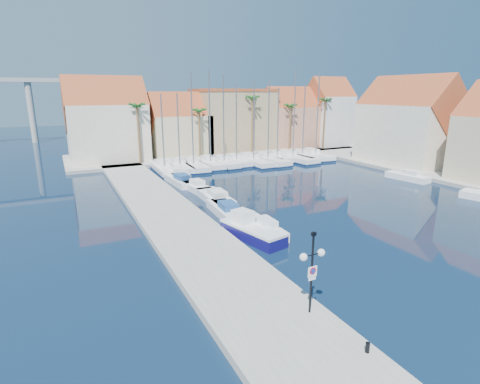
# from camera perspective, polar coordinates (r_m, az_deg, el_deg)

# --- Properties ---
(ground) EXTENTS (260.00, 260.00, 0.00)m
(ground) POSITION_cam_1_polar(r_m,az_deg,el_deg) (27.36, 17.64, -10.44)
(ground) COLOR black
(ground) RESTS_ON ground
(quay_west) EXTENTS (6.00, 77.00, 0.50)m
(quay_west) POSITION_cam_1_polar(r_m,az_deg,el_deg) (34.06, -9.97, -4.39)
(quay_west) COLOR gray
(quay_west) RESTS_ON ground
(shore_north) EXTENTS (54.00, 16.00, 0.50)m
(shore_north) POSITION_cam_1_polar(r_m,az_deg,el_deg) (71.96, -3.24, 6.05)
(shore_north) COLOR gray
(shore_north) RESTS_ON ground
(shore_east) EXTENTS (12.00, 60.00, 0.50)m
(shore_east) POSITION_cam_1_polar(r_m,az_deg,el_deg) (60.39, 30.09, 2.30)
(shore_east) COLOR gray
(shore_east) RESTS_ON ground
(lamp_post) EXTENTS (1.49, 0.43, 4.39)m
(lamp_post) POSITION_cam_1_polar(r_m,az_deg,el_deg) (19.09, 10.96, -10.22)
(lamp_post) COLOR black
(lamp_post) RESTS_ON quay_west
(bollard) EXTENTS (0.19, 0.19, 0.47)m
(bollard) POSITION_cam_1_polar(r_m,az_deg,el_deg) (18.36, 18.86, -21.51)
(bollard) COLOR black
(bollard) RESTS_ON quay_west
(fishing_boat) EXTENTS (3.31, 6.31, 2.11)m
(fishing_boat) POSITION_cam_1_polar(r_m,az_deg,el_deg) (30.14, 1.69, -5.85)
(fishing_boat) COLOR #110E53
(fishing_boat) RESTS_ON ground
(motorboat_west_0) EXTENTS (2.05, 5.90, 1.40)m
(motorboat_west_0) POSITION_cam_1_polar(r_m,az_deg,el_deg) (31.39, 3.43, -5.37)
(motorboat_west_0) COLOR white
(motorboat_west_0) RESTS_ON ground
(motorboat_west_1) EXTENTS (2.46, 6.44, 1.40)m
(motorboat_west_1) POSITION_cam_1_polar(r_m,az_deg,el_deg) (35.82, -2.09, -2.75)
(motorboat_west_1) COLOR white
(motorboat_west_1) RESTS_ON ground
(motorboat_west_2) EXTENTS (2.49, 6.99, 1.40)m
(motorboat_west_2) POSITION_cam_1_polar(r_m,az_deg,el_deg) (40.19, -3.77, -0.79)
(motorboat_west_2) COLOR white
(motorboat_west_2) RESTS_ON ground
(motorboat_west_3) EXTENTS (2.20, 5.63, 1.40)m
(motorboat_west_3) POSITION_cam_1_polar(r_m,az_deg,el_deg) (45.03, -6.76, 0.87)
(motorboat_west_3) COLOR white
(motorboat_west_3) RESTS_ON ground
(motorboat_west_4) EXTENTS (2.50, 6.70, 1.40)m
(motorboat_west_4) POSITION_cam_1_polar(r_m,az_deg,el_deg) (48.42, -9.06, 1.79)
(motorboat_west_4) COLOR white
(motorboat_west_4) RESTS_ON ground
(motorboat_west_5) EXTENTS (2.69, 7.09, 1.40)m
(motorboat_west_5) POSITION_cam_1_polar(r_m,az_deg,el_deg) (52.82, -9.59, 2.87)
(motorboat_west_5) COLOR white
(motorboat_west_5) RESTS_ON ground
(motorboat_east_1) EXTENTS (2.64, 5.89, 1.40)m
(motorboat_east_1) POSITION_cam_1_polar(r_m,az_deg,el_deg) (54.80, 24.23, 2.18)
(motorboat_east_1) COLOR white
(motorboat_east_1) RESTS_ON ground
(sailboat_0) EXTENTS (3.01, 10.00, 11.16)m
(sailboat_0) POSITION_cam_1_polar(r_m,az_deg,el_deg) (56.36, -11.55, 3.60)
(sailboat_0) COLOR white
(sailboat_0) RESTS_ON ground
(sailboat_1) EXTENTS (3.25, 10.03, 11.24)m
(sailboat_1) POSITION_cam_1_polar(r_m,az_deg,el_deg) (57.50, -9.27, 3.93)
(sailboat_1) COLOR white
(sailboat_1) RESTS_ON ground
(sailboat_2) EXTENTS (2.98, 10.04, 14.21)m
(sailboat_2) POSITION_cam_1_polar(r_m,az_deg,el_deg) (57.96, -7.25, 4.13)
(sailboat_2) COLOR white
(sailboat_2) RESTS_ON ground
(sailboat_3) EXTENTS (2.79, 9.02, 14.73)m
(sailboat_3) POSITION_cam_1_polar(r_m,az_deg,el_deg) (59.20, -4.66, 4.46)
(sailboat_3) COLOR white
(sailboat_3) RESTS_ON ground
(sailboat_4) EXTENTS (2.57, 8.67, 13.84)m
(sailboat_4) POSITION_cam_1_polar(r_m,az_deg,el_deg) (59.66, -2.64, 4.57)
(sailboat_4) COLOR white
(sailboat_4) RESTS_ON ground
(sailboat_5) EXTENTS (2.20, 8.29, 12.72)m
(sailboat_5) POSITION_cam_1_polar(r_m,az_deg,el_deg) (60.94, -0.74, 4.80)
(sailboat_5) COLOR white
(sailboat_5) RESTS_ON ground
(sailboat_6) EXTENTS (3.29, 11.07, 13.01)m
(sailboat_6) POSITION_cam_1_polar(r_m,az_deg,el_deg) (61.46, 1.78, 4.83)
(sailboat_6) COLOR white
(sailboat_6) RESTS_ON ground
(sailboat_7) EXTENTS (3.45, 11.21, 13.42)m
(sailboat_7) POSITION_cam_1_polar(r_m,az_deg,el_deg) (62.68, 3.95, 5.01)
(sailboat_7) COLOR white
(sailboat_7) RESTS_ON ground
(sailboat_8) EXTENTS (2.91, 8.78, 12.05)m
(sailboat_8) POSITION_cam_1_polar(r_m,az_deg,el_deg) (64.73, 5.46, 5.31)
(sailboat_8) COLOR white
(sailboat_8) RESTS_ON ground
(sailboat_9) EXTENTS (4.06, 12.14, 14.96)m
(sailboat_9) POSITION_cam_1_polar(r_m,az_deg,el_deg) (65.38, 7.66, 5.33)
(sailboat_9) COLOR white
(sailboat_9) RESTS_ON ground
(sailboat_10) EXTENTS (2.80, 9.66, 12.75)m
(sailboat_10) POSITION_cam_1_polar(r_m,az_deg,el_deg) (66.60, 9.18, 5.46)
(sailboat_10) COLOR white
(sailboat_10) RESTS_ON ground
(sailboat_11) EXTENTS (3.35, 9.95, 14.59)m
(sailboat_11) POSITION_cam_1_polar(r_m,az_deg,el_deg) (68.12, 11.17, 5.60)
(sailboat_11) COLOR white
(sailboat_11) RESTS_ON ground
(building_0) EXTENTS (12.30, 9.00, 13.50)m
(building_0) POSITION_cam_1_polar(r_m,az_deg,el_deg) (65.12, -19.63, 9.84)
(building_0) COLOR beige
(building_0) RESTS_ON shore_north
(building_1) EXTENTS (10.30, 8.00, 11.00)m
(building_1) POSITION_cam_1_polar(r_m,az_deg,el_deg) (67.69, -9.30, 9.62)
(building_1) COLOR beige
(building_1) RESTS_ON shore_north
(building_2) EXTENTS (14.20, 10.20, 11.50)m
(building_2) POSITION_cam_1_polar(r_m,az_deg,el_deg) (72.49, -1.09, 10.92)
(building_2) COLOR #9A835F
(building_2) RESTS_ON shore_north
(building_3) EXTENTS (10.30, 8.00, 12.00)m
(building_3) POSITION_cam_1_polar(r_m,az_deg,el_deg) (77.52, 7.43, 10.77)
(building_3) COLOR #B5725B
(building_3) RESTS_ON shore_north
(building_4) EXTENTS (8.30, 8.00, 14.00)m
(building_4) POSITION_cam_1_polar(r_m,az_deg,el_deg) (81.97, 13.22, 11.50)
(building_4) COLOR silver
(building_4) RESTS_ON shore_north
(building_6) EXTENTS (9.00, 14.30, 13.50)m
(building_6) POSITION_cam_1_polar(r_m,az_deg,el_deg) (64.90, 24.23, 9.38)
(building_6) COLOR beige
(building_6) RESTS_ON shore_east
(palm_0) EXTENTS (2.60, 2.60, 10.15)m
(palm_0) POSITION_cam_1_polar(r_m,az_deg,el_deg) (60.66, -15.42, 12.27)
(palm_0) COLOR brown
(palm_0) RESTS_ON shore_north
(palm_1) EXTENTS (2.60, 2.60, 9.15)m
(palm_1) POSITION_cam_1_polar(r_m,az_deg,el_deg) (63.39, -6.28, 11.95)
(palm_1) COLOR brown
(palm_1) RESTS_ON shore_north
(palm_2) EXTENTS (2.60, 2.60, 11.15)m
(palm_2) POSITION_cam_1_polar(r_m,az_deg,el_deg) (67.40, 1.92, 13.80)
(palm_2) COLOR brown
(palm_2) RESTS_ON shore_north
(palm_3) EXTENTS (2.60, 2.60, 9.65)m
(palm_3) POSITION_cam_1_polar(r_m,az_deg,el_deg) (71.55, 7.71, 12.62)
(palm_3) COLOR brown
(palm_3) RESTS_ON shore_north
(palm_4) EXTENTS (2.60, 2.60, 10.65)m
(palm_4) POSITION_cam_1_polar(r_m,az_deg,el_deg) (76.25, 12.88, 13.23)
(palm_4) COLOR brown
(palm_4) RESTS_ON shore_north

